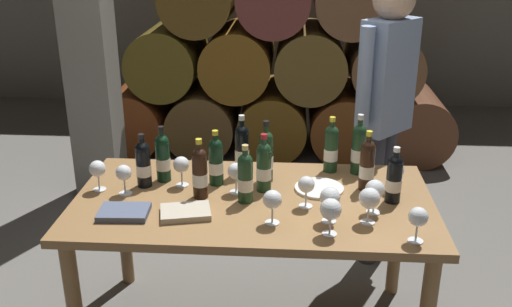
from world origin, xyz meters
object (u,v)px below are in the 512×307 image
Objects in this scene: wine_bottle_6 at (245,177)px; dining_table at (253,215)px; wine_glass_0 at (418,218)px; serving_plate at (319,188)px; wine_bottle_8 at (367,164)px; wine_bottle_9 at (242,149)px; wine_bottle_4 at (331,148)px; wine_glass_9 at (306,185)px; wine_bottle_10 at (200,173)px; wine_glass_10 at (181,165)px; wine_bottle_2 at (216,161)px; tasting_notebook at (124,212)px; wine_bottle_0 at (143,164)px; wine_glass_4 at (369,199)px; wine_glass_2 at (396,171)px; wine_bottle_1 at (266,156)px; wine_glass_7 at (98,170)px; sommelier_presenting at (386,99)px; wine_bottle_3 at (359,148)px; wine_glass_3 at (331,210)px; wine_glass_6 at (272,200)px; wine_bottle_11 at (264,166)px; wine_glass_5 at (236,172)px; wine_glass_8 at (124,174)px; wine_glass_11 at (330,198)px; leather_ledger at (186,212)px; wine_glass_1 at (375,190)px; wine_bottle_7 at (394,178)px; wine_bottle_5 at (163,157)px.

dining_table is at bearing 43.71° from wine_bottle_6.
serving_plate is (-0.38, 0.47, -0.10)m from wine_glass_0.
wine_bottle_8 is 0.95× the size of wine_bottle_9.
serving_plate is at bearing -105.34° from wine_bottle_4.
wine_glass_9 is (-0.45, 0.28, -0.00)m from wine_glass_0.
wine_bottle_10 reaches higher than wine_glass_10.
wine_bottle_10 is at bearing -47.64° from wine_glass_10.
tasting_notebook is (-0.37, -0.36, -0.11)m from wine_bottle_2.
wine_bottle_0 is 1.66× the size of wine_glass_4.
wine_bottle_8 is 0.35m from wine_glass_4.
wine_glass_2 is at bearing 0.72° from wine_bottle_0.
wine_bottle_10 is at bearing -20.05° from wine_bottle_0.
wine_bottle_1 is 1.06× the size of wine_bottle_8.
sommelier_presenting is (1.46, 0.71, 0.17)m from wine_glass_7.
wine_bottle_3 is 1.08× the size of wine_bottle_10.
wine_glass_3 reaches higher than wine_glass_10.
wine_glass_0 is 0.61m from wine_glass_6.
wine_bottle_11 is 0.56m from wine_glass_4.
wine_bottle_8 is 0.14m from wine_glass_2.
wine_glass_10 is at bearing -179.96° from wine_glass_2.
sommelier_presenting reaches higher than wine_glass_2.
wine_bottle_11 reaches higher than wine_glass_7.
wine_bottle_10 reaches higher than wine_glass_9.
wine_glass_5 is 0.64× the size of serving_plate.
wine_glass_6 reaches higher than wine_glass_8.
wine_glass_11 is (0.35, -0.21, 0.21)m from dining_table.
leather_ledger is at bearing -30.72° from wine_glass_8.
wine_glass_10 is at bearing 161.60° from dining_table.
wine_glass_1 is at bearing -100.01° from sommelier_presenting.
wine_bottle_1 reaches higher than tasting_notebook.
wine_bottle_11 is 0.14m from wine_glass_5.
sommelier_presenting is at bearing 86.17° from wine_bottle_7.
wine_bottle_8 is at bearing 35.47° from wine_glass_9.
wine_bottle_9 is at bearing 53.40° from leather_ledger.
wine_glass_0 is 0.23m from wine_glass_4.
wine_glass_2 is 1.02× the size of wine_glass_8.
wine_glass_8 is (-0.15, -0.17, -0.02)m from wine_bottle_5.
wine_glass_0 reaches higher than wine_glass_9.
wine_glass_1 is at bearing -7.46° from leather_ledger.
wine_bottle_4 reaches higher than wine_glass_6.
tasting_notebook is at bearing -134.32° from wine_bottle_9.
wine_glass_3 is (0.81, -0.50, -0.01)m from wine_bottle_5.
wine_bottle_2 is 0.53m from tasting_notebook.
wine_glass_10 is at bearing -178.63° from wine_bottle_8.
wine_bottle_6 is 1.72× the size of wine_glass_4.
wine_bottle_0 is at bearing 159.73° from wine_glass_0.
sommelier_presenting is (0.32, 0.40, 0.15)m from wine_bottle_4.
wine_bottle_10 is 0.50m from wine_glass_9.
wine_glass_11 is at bearing -54.24° from wine_bottle_1.
wine_bottle_9 is (-0.08, 0.29, 0.23)m from dining_table.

